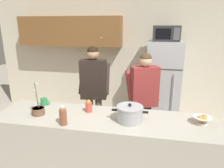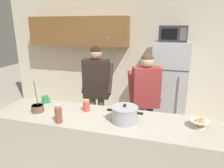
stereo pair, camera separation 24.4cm
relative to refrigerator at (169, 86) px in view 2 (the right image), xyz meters
name	(u,v)px [view 2 (the right image)]	position (x,y,z in m)	size (l,w,h in m)	color
back_wall_unit	(123,52)	(-1.00, 0.41, 0.57)	(6.00, 0.48, 2.60)	beige
kitchen_island	(100,151)	(-0.76, -1.85, -0.38)	(2.59, 0.68, 0.92)	#BCB7A8
refrigerator	(169,86)	(0.00, 0.00, 0.00)	(0.64, 0.68, 1.67)	#B7BABF
microwave	(173,34)	(0.00, -0.02, 0.98)	(0.48, 0.37, 0.28)	#2D2D30
person_near_pot	(96,84)	(-1.14, -0.90, 0.19)	(0.54, 0.47, 1.65)	#726656
person_by_sink	(146,93)	(-0.33, -1.00, 0.14)	(0.58, 0.53, 1.58)	black
cooking_pot	(125,114)	(-0.45, -1.88, 0.17)	(0.41, 0.30, 0.21)	#ADAFB5
coffee_mug	(45,99)	(-1.63, -1.63, 0.13)	(0.13, 0.09, 0.10)	#2D8C4C
bread_bowl	(199,123)	(0.33, -1.79, 0.14)	(0.20, 0.20, 0.10)	white
bottle_near_edge	(86,105)	(-0.98, -1.72, 0.16)	(0.08, 0.08, 0.15)	#D84C3F
bottle_mid_counter	(58,114)	(-1.14, -2.10, 0.19)	(0.08, 0.08, 0.22)	brown
potted_orchid	(37,107)	(-1.55, -1.91, 0.14)	(0.15, 0.15, 0.40)	brown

